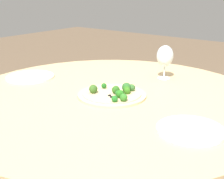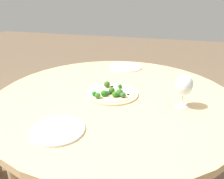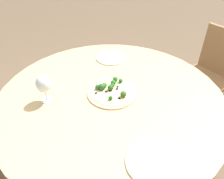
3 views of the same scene
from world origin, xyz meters
TOP-DOWN VIEW (x-y plane):
  - dining_table at (0.00, 0.00)m, footprint 1.38×1.38m
  - pizza at (-0.01, -0.02)m, footprint 0.30×0.30m
  - wine_glass at (0.37, -0.06)m, footprint 0.09×0.09m
  - plate_near at (-0.13, -0.43)m, footprint 0.23×0.23m
  - plate_far at (-0.05, 0.50)m, footprint 0.25×0.25m

SIDE VIEW (x-z plane):
  - dining_table at x=0.00m, z-range 0.32..1.06m
  - plate_near at x=-0.13m, z-range 0.74..0.75m
  - plate_far at x=-0.05m, z-range 0.74..0.75m
  - pizza at x=-0.01m, z-range 0.73..0.78m
  - wine_glass at x=0.37m, z-range 0.77..0.94m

